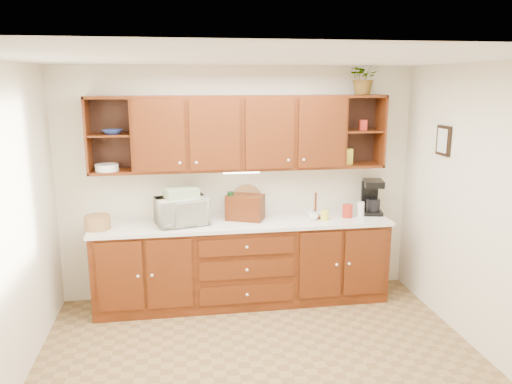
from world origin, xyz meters
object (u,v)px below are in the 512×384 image
object	(u,v)px
potted_plant	(364,77)
bread_box	(245,207)
coffee_maker	(372,197)
microwave	(182,211)

from	to	relation	value
potted_plant	bread_box	bearing A→B (deg)	-178.94
coffee_maker	potted_plant	size ratio (longest dim) A/B	1.05
microwave	potted_plant	world-z (taller)	potted_plant
bread_box	coffee_maker	size ratio (longest dim) A/B	1.00
coffee_maker	potted_plant	distance (m)	1.36
bread_box	potted_plant	xyz separation A→B (m)	(1.32, 0.02, 1.40)
bread_box	potted_plant	world-z (taller)	potted_plant
microwave	potted_plant	distance (m)	2.45
potted_plant	coffee_maker	bearing A→B (deg)	4.98
bread_box	coffee_maker	xyz separation A→B (m)	(1.48, 0.04, 0.05)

